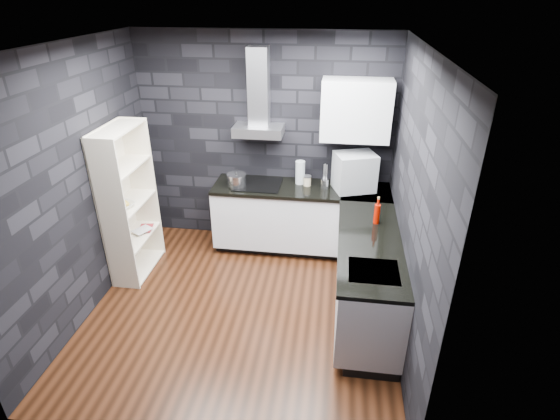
% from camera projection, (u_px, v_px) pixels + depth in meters
% --- Properties ---
extents(ground, '(3.20, 3.20, 0.00)m').
position_uv_depth(ground, '(243.00, 308.00, 4.75)').
color(ground, '#3D1D0E').
extents(ceiling, '(3.20, 3.20, 0.00)m').
position_uv_depth(ceiling, '(229.00, 45.00, 3.52)').
color(ceiling, white).
extents(wall_back, '(3.20, 0.05, 2.70)m').
position_uv_depth(wall_back, '(265.00, 142.00, 5.57)').
color(wall_back, black).
rests_on(wall_back, ground).
extents(wall_front, '(3.20, 0.05, 2.70)m').
position_uv_depth(wall_front, '(178.00, 308.00, 2.70)').
color(wall_front, black).
rests_on(wall_front, ground).
extents(wall_left, '(0.05, 3.20, 2.70)m').
position_uv_depth(wall_left, '(77.00, 187.00, 4.33)').
color(wall_left, black).
rests_on(wall_left, ground).
extents(wall_right, '(0.05, 3.20, 2.70)m').
position_uv_depth(wall_right, '(413.00, 207.00, 3.94)').
color(wall_right, black).
rests_on(wall_right, ground).
extents(toekick_back, '(2.18, 0.50, 0.10)m').
position_uv_depth(toekick_back, '(300.00, 244.00, 5.85)').
color(toekick_back, black).
rests_on(toekick_back, ground).
extents(toekick_right, '(0.50, 1.78, 0.10)m').
position_uv_depth(toekick_right, '(367.00, 310.00, 4.65)').
color(toekick_right, black).
rests_on(toekick_right, ground).
extents(counter_back_cab, '(2.20, 0.60, 0.76)m').
position_uv_depth(counter_back_cab, '(301.00, 217.00, 5.62)').
color(counter_back_cab, white).
rests_on(counter_back_cab, ground).
extents(counter_right_cab, '(0.60, 1.80, 0.76)m').
position_uv_depth(counter_right_cab, '(367.00, 276.00, 4.46)').
color(counter_right_cab, white).
rests_on(counter_right_cab, ground).
extents(counter_back_top, '(2.20, 0.62, 0.04)m').
position_uv_depth(counter_back_top, '(301.00, 189.00, 5.42)').
color(counter_back_top, black).
rests_on(counter_back_top, counter_back_cab).
extents(counter_right_top, '(0.62, 1.80, 0.04)m').
position_uv_depth(counter_right_top, '(370.00, 243.00, 4.28)').
color(counter_right_top, black).
rests_on(counter_right_top, counter_right_cab).
extents(counter_corner_top, '(0.62, 0.62, 0.04)m').
position_uv_depth(counter_corner_top, '(366.00, 192.00, 5.34)').
color(counter_corner_top, black).
rests_on(counter_corner_top, counter_right_cab).
extents(hood_body, '(0.60, 0.34, 0.12)m').
position_uv_depth(hood_body, '(258.00, 131.00, 5.30)').
color(hood_body, '#BBBCC1').
rests_on(hood_body, wall_back).
extents(hood_chimney, '(0.24, 0.20, 0.90)m').
position_uv_depth(hood_chimney, '(259.00, 87.00, 5.13)').
color(hood_chimney, '#BBBCC1').
rests_on(hood_chimney, hood_body).
extents(upper_cabinet, '(0.80, 0.35, 0.70)m').
position_uv_depth(upper_cabinet, '(356.00, 110.00, 5.03)').
color(upper_cabinet, silver).
rests_on(upper_cabinet, wall_back).
extents(cooktop, '(0.58, 0.50, 0.01)m').
position_uv_depth(cooktop, '(258.00, 184.00, 5.49)').
color(cooktop, black).
rests_on(cooktop, counter_back_top).
extents(sink_rim, '(0.44, 0.40, 0.01)m').
position_uv_depth(sink_rim, '(374.00, 271.00, 3.83)').
color(sink_rim, '#BBBCC1').
rests_on(sink_rim, counter_right_top).
extents(pot, '(0.28, 0.28, 0.13)m').
position_uv_depth(pot, '(237.00, 180.00, 5.41)').
color(pot, silver).
rests_on(pot, cooktop).
extents(glass_vase, '(0.14, 0.14, 0.29)m').
position_uv_depth(glass_vase, '(300.00, 172.00, 5.46)').
color(glass_vase, silver).
rests_on(glass_vase, counter_back_top).
extents(storage_jar, '(0.12, 0.12, 0.11)m').
position_uv_depth(storage_jar, '(307.00, 181.00, 5.44)').
color(storage_jar, '#C5B48C').
rests_on(storage_jar, counter_back_top).
extents(utensil_crock, '(0.09, 0.09, 0.12)m').
position_uv_depth(utensil_crock, '(324.00, 184.00, 5.36)').
color(utensil_crock, silver).
rests_on(utensil_crock, counter_back_top).
extents(appliance_garage, '(0.56, 0.50, 0.47)m').
position_uv_depth(appliance_garage, '(354.00, 172.00, 5.26)').
color(appliance_garage, '#ABAFB2').
rests_on(appliance_garage, counter_back_top).
extents(red_bottle, '(0.08, 0.08, 0.21)m').
position_uv_depth(red_bottle, '(377.00, 214.00, 4.55)').
color(red_bottle, '#A20F01').
rests_on(red_bottle, counter_right_top).
extents(bookshelf, '(0.44, 0.84, 1.80)m').
position_uv_depth(bookshelf, '(129.00, 203.00, 5.01)').
color(bookshelf, '#EDE1C4').
rests_on(bookshelf, ground).
extents(fruit_bowl, '(0.30, 0.30, 0.06)m').
position_uv_depth(fruit_bowl, '(124.00, 205.00, 4.89)').
color(fruit_bowl, white).
rests_on(fruit_bowl, bookshelf).
extents(book_red, '(0.16, 0.05, 0.21)m').
position_uv_depth(book_red, '(138.00, 222.00, 5.31)').
color(book_red, maroon).
rests_on(book_red, bookshelf).
extents(book_second, '(0.15, 0.09, 0.22)m').
position_uv_depth(book_second, '(137.00, 221.00, 5.28)').
color(book_second, '#B2B2B2').
rests_on(book_second, bookshelf).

